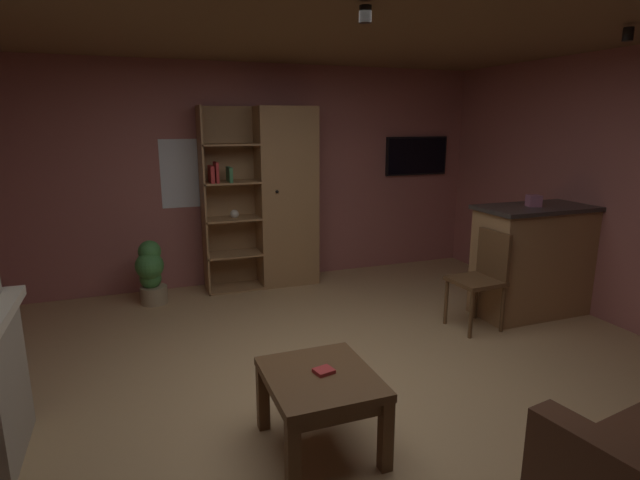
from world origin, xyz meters
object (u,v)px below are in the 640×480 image
object	(u,v)px
wall_mounted_tv	(416,156)
coffee_table	(320,389)
kitchen_bar_counter	(540,259)
table_book_0	(324,371)
tissue_box	(534,201)
potted_floor_plant	(151,272)
dining_chair	(483,273)
bookshelf_cabinet	(279,198)

from	to	relation	value
wall_mounted_tv	coffee_table	bearing A→B (deg)	-127.98
kitchen_bar_counter	table_book_0	size ratio (longest dim) A/B	12.61
tissue_box	potted_floor_plant	world-z (taller)	tissue_box
coffee_table	wall_mounted_tv	world-z (taller)	wall_mounted_tv
kitchen_bar_counter	dining_chair	size ratio (longest dim) A/B	1.48
table_book_0	potted_floor_plant	xyz separation A→B (m)	(-0.85, 2.91, -0.13)
bookshelf_cabinet	tissue_box	bearing A→B (deg)	-42.18
potted_floor_plant	coffee_table	bearing A→B (deg)	-74.35
dining_chair	tissue_box	bearing A→B (deg)	10.34
tissue_box	table_book_0	xyz separation A→B (m)	(-2.66, -1.28, -0.67)
bookshelf_cabinet	tissue_box	world-z (taller)	bookshelf_cabinet
potted_floor_plant	kitchen_bar_counter	bearing A→B (deg)	-23.91
bookshelf_cabinet	potted_floor_plant	xyz separation A→B (m)	(-1.48, -0.21, -0.68)
kitchen_bar_counter	potted_floor_plant	distance (m)	4.01
bookshelf_cabinet	wall_mounted_tv	xyz separation A→B (m)	(1.94, 0.21, 0.43)
table_book_0	potted_floor_plant	bearing A→B (deg)	106.19
bookshelf_cabinet	table_book_0	xyz separation A→B (m)	(-0.64, -3.12, -0.54)
coffee_table	dining_chair	world-z (taller)	dining_chair
bookshelf_cabinet	dining_chair	xyz separation A→B (m)	(1.40, -1.95, -0.50)
kitchen_bar_counter	tissue_box	world-z (taller)	tissue_box
kitchen_bar_counter	tissue_box	bearing A→B (deg)	-179.02
bookshelf_cabinet	kitchen_bar_counter	world-z (taller)	bookshelf_cabinet
tissue_box	coffee_table	size ratio (longest dim) A/B	0.17
bookshelf_cabinet	table_book_0	size ratio (longest dim) A/B	19.16
kitchen_bar_counter	wall_mounted_tv	world-z (taller)	wall_mounted_tv
bookshelf_cabinet	dining_chair	bearing A→B (deg)	-54.33
tissue_box	dining_chair	size ratio (longest dim) A/B	0.13
bookshelf_cabinet	potted_floor_plant	size ratio (longest dim) A/B	3.02
coffee_table	wall_mounted_tv	xyz separation A→B (m)	(2.61, 3.34, 1.08)
dining_chair	potted_floor_plant	distance (m)	3.37
dining_chair	potted_floor_plant	world-z (taller)	dining_chair
potted_floor_plant	wall_mounted_tv	distance (m)	3.63
table_book_0	dining_chair	distance (m)	2.35
coffee_table	wall_mounted_tv	distance (m)	4.37
table_book_0	dining_chair	xyz separation A→B (m)	(2.04, 1.17, 0.04)
coffee_table	table_book_0	size ratio (longest dim) A/B	6.49
kitchen_bar_counter	dining_chair	distance (m)	0.79
bookshelf_cabinet	coffee_table	bearing A→B (deg)	-101.99
tissue_box	table_book_0	world-z (taller)	tissue_box
kitchen_bar_counter	tissue_box	distance (m)	0.62
bookshelf_cabinet	table_book_0	bearing A→B (deg)	-101.58
dining_chair	potted_floor_plant	size ratio (longest dim) A/B	1.34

